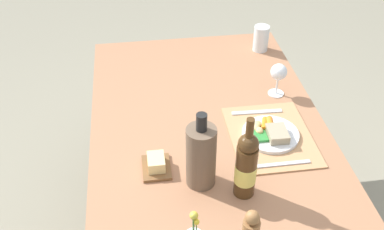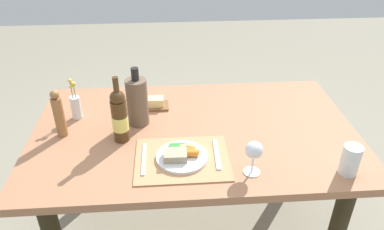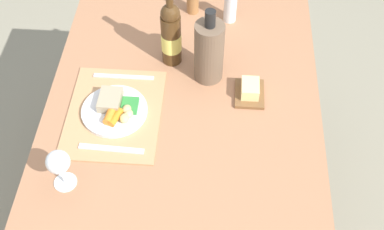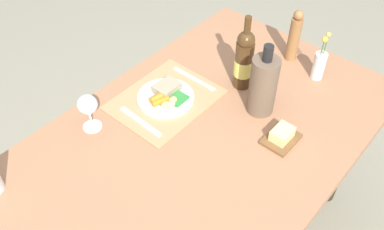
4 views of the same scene
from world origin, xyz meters
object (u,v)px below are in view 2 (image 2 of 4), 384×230
at_px(wine_bottle, 120,116).
at_px(butter_dish, 156,103).
at_px(fork, 144,159).
at_px(cooler_bottle, 137,101).
at_px(dining_table, 194,148).
at_px(dinner_plate, 182,155).
at_px(water_tumbler, 350,162).
at_px(pepper_mill, 59,114).
at_px(wine_glass, 254,151).
at_px(flower_vase, 76,106).
at_px(knife, 217,154).

relative_size(wine_bottle, butter_dish, 2.42).
bearing_deg(butter_dish, wine_bottle, -118.30).
xyz_separation_m(fork, cooler_bottle, (-0.03, 0.30, 0.11)).
xyz_separation_m(dining_table, wine_bottle, (-0.34, -0.06, 0.23)).
height_order(dinner_plate, water_tumbler, water_tumbler).
relative_size(dinner_plate, cooler_bottle, 0.75).
distance_m(dinner_plate, pepper_mill, 0.59).
bearing_deg(wine_glass, butter_dish, 125.20).
distance_m(wine_bottle, wine_glass, 0.61).
bearing_deg(wine_glass, flower_vase, 148.61).
relative_size(knife, wine_glass, 1.41).
relative_size(cooler_bottle, wine_glass, 1.97).
xyz_separation_m(fork, pepper_mill, (-0.38, 0.22, 0.10)).
relative_size(flower_vase, water_tumbler, 1.67).
bearing_deg(pepper_mill, knife, -16.96).
bearing_deg(fork, butter_dish, 83.69).
distance_m(dining_table, wine_bottle, 0.41).
relative_size(wine_bottle, pepper_mill, 1.35).
bearing_deg(pepper_mill, cooler_bottle, 12.53).
relative_size(dining_table, butter_dish, 11.79).
height_order(flower_vase, wine_glass, flower_vase).
bearing_deg(water_tumbler, knife, 163.80).
height_order(water_tumbler, wine_glass, wine_glass).
distance_m(dining_table, cooler_bottle, 0.36).
height_order(pepper_mill, wine_glass, pepper_mill).
bearing_deg(wine_bottle, dining_table, 9.56).
xyz_separation_m(dining_table, fork, (-0.23, -0.22, 0.12)).
height_order(dining_table, wine_bottle, wine_bottle).
bearing_deg(butter_dish, wine_glass, -54.80).
xyz_separation_m(dining_table, water_tumbler, (0.59, -0.36, 0.16)).
relative_size(dining_table, knife, 7.33).
bearing_deg(knife, butter_dish, 123.53).
relative_size(pepper_mill, wine_glass, 1.57).
relative_size(dining_table, wine_bottle, 4.88).
height_order(dinner_plate, pepper_mill, pepper_mill).
distance_m(dining_table, butter_dish, 0.32).
bearing_deg(dining_table, dinner_plate, -107.80).
height_order(water_tumbler, pepper_mill, pepper_mill).
relative_size(cooler_bottle, water_tumbler, 2.27).
distance_m(wine_bottle, pepper_mill, 0.28).
bearing_deg(dining_table, water_tumbler, -31.21).
height_order(fork, cooler_bottle, cooler_bottle).
height_order(dining_table, dinner_plate, dinner_plate).
height_order(flower_vase, pepper_mill, pepper_mill).
bearing_deg(butter_dish, knife, -58.79).
xyz_separation_m(knife, wine_glass, (0.13, -0.12, 0.10)).
height_order(knife, butter_dish, butter_dish).
height_order(knife, water_tumbler, water_tumbler).
bearing_deg(water_tumbler, cooler_bottle, 152.95).
bearing_deg(dinner_plate, fork, 178.77).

